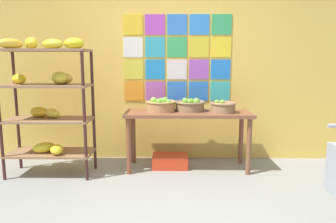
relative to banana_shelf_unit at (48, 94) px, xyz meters
The scene contains 7 objects.
back_wall_with_art 1.54m from the banana_shelf_unit, 26.94° to the left, with size 5.00×0.07×2.79m.
banana_shelf_unit is the anchor object (origin of this frame).
display_table 1.71m from the banana_shelf_unit, ahead, with size 1.56×0.55×0.73m.
fruit_basket_right 1.72m from the banana_shelf_unit, ahead, with size 0.38×0.38×0.17m.
fruit_basket_back_left 1.36m from the banana_shelf_unit, 10.94° to the left, with size 0.38×0.38×0.18m.
fruit_basket_back_right 2.10m from the banana_shelf_unit, ahead, with size 0.31×0.31×0.16m.
produce_crate_under_table 1.71m from the banana_shelf_unit, ahead, with size 0.45×0.28×0.17m, color red.
Camera 1 is at (0.15, -2.37, 1.35)m, focal length 33.27 mm.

